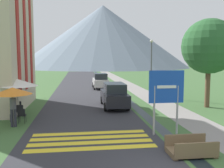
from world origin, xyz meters
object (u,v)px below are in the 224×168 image
(person_seated_far, at_px, (12,110))
(cafe_chair_middle, at_px, (20,110))
(footbridge, at_px, (191,149))
(cafe_umbrella_middle_white, at_px, (17,83))
(cafe_umbrella_front_orange, at_px, (12,91))
(cafe_chair_far_left, at_px, (19,106))
(streetlamp, at_px, (151,63))
(cafe_chair_near_left, at_px, (22,114))
(parked_car_near, at_px, (114,95))
(road_sign, at_px, (166,93))
(person_standing_terrace, at_px, (13,108))
(tree_by_path, at_px, (209,47))
(parked_car_far, at_px, (100,81))

(person_seated_far, bearing_deg, cafe_chair_middle, 72.45)
(footbridge, height_order, cafe_umbrella_middle_white, cafe_umbrella_middle_white)
(footbridge, relative_size, cafe_umbrella_middle_white, 0.68)
(cafe_umbrella_front_orange, bearing_deg, cafe_chair_far_left, 98.37)
(footbridge, xyz_separation_m, cafe_umbrella_front_orange, (-7.70, 4.98, 1.71))
(cafe_umbrella_front_orange, height_order, streetlamp, streetlamp)
(cafe_umbrella_middle_white, bearing_deg, cafe_umbrella_front_orange, -82.55)
(cafe_chair_near_left, relative_size, streetlamp, 0.16)
(footbridge, xyz_separation_m, parked_car_near, (-1.60, 9.54, 0.68))
(road_sign, xyz_separation_m, person_standing_terrace, (-7.61, 2.34, -1.00))
(cafe_chair_far_left, distance_m, tree_by_path, 14.04)
(cafe_umbrella_front_orange, relative_size, streetlamp, 0.40)
(cafe_chair_far_left, bearing_deg, person_standing_terrace, -66.96)
(streetlamp, height_order, tree_by_path, tree_by_path)
(road_sign, bearing_deg, cafe_chair_near_left, 157.71)
(parked_car_near, xyz_separation_m, tree_by_path, (6.88, -0.94, 3.59))
(cafe_chair_far_left, xyz_separation_m, cafe_umbrella_middle_white, (0.14, -0.66, 1.63))
(footbridge, xyz_separation_m, cafe_chair_middle, (-7.77, 6.81, 0.29))
(cafe_umbrella_front_orange, bearing_deg, parked_car_near, 36.77)
(streetlamp, bearing_deg, person_seated_far, -143.41)
(cafe_chair_far_left, height_order, person_seated_far, person_seated_far)
(cafe_umbrella_middle_white, bearing_deg, person_seated_far, -89.74)
(footbridge, height_order, parked_car_far, parked_car_far)
(cafe_umbrella_front_orange, xyz_separation_m, tree_by_path, (12.99, 3.62, 2.57))
(cafe_chair_middle, bearing_deg, parked_car_far, 49.16)
(cafe_umbrella_middle_white, relative_size, streetlamp, 0.46)
(cafe_umbrella_middle_white, bearing_deg, road_sign, -31.56)
(cafe_chair_middle, height_order, tree_by_path, tree_by_path)
(parked_car_far, relative_size, person_seated_far, 3.21)
(footbridge, distance_m, tree_by_path, 10.96)
(road_sign, bearing_deg, cafe_umbrella_middle_white, 148.44)
(parked_car_near, relative_size, person_seated_far, 3.61)
(cafe_chair_far_left, height_order, cafe_umbrella_middle_white, cafe_umbrella_middle_white)
(parked_car_far, xyz_separation_m, person_seated_far, (-6.39, -15.10, -0.22))
(road_sign, height_order, cafe_chair_near_left, road_sign)
(person_standing_terrace, bearing_deg, cafe_umbrella_front_orange, 101.22)
(parked_car_near, relative_size, person_standing_terrace, 2.55)
(cafe_umbrella_front_orange, bearing_deg, cafe_umbrella_middle_white, 97.45)
(cafe_chair_near_left, bearing_deg, person_standing_terrace, -110.85)
(cafe_chair_far_left, bearing_deg, parked_car_near, 26.78)
(cafe_chair_middle, xyz_separation_m, cafe_umbrella_front_orange, (0.07, -1.83, 1.42))
(parked_car_near, height_order, streetlamp, streetlamp)
(footbridge, xyz_separation_m, cafe_chair_far_left, (-8.17, 8.12, 0.29))
(cafe_chair_far_left, distance_m, cafe_umbrella_middle_white, 1.76)
(road_sign, relative_size, person_standing_terrace, 1.76)
(cafe_umbrella_front_orange, xyz_separation_m, cafe_umbrella_middle_white, (-0.32, 2.49, 0.21))
(road_sign, height_order, streetlamp, streetlamp)
(parked_car_near, bearing_deg, streetlamp, 46.35)
(cafe_chair_far_left, relative_size, tree_by_path, 0.13)
(cafe_chair_near_left, distance_m, person_standing_terrace, 0.89)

